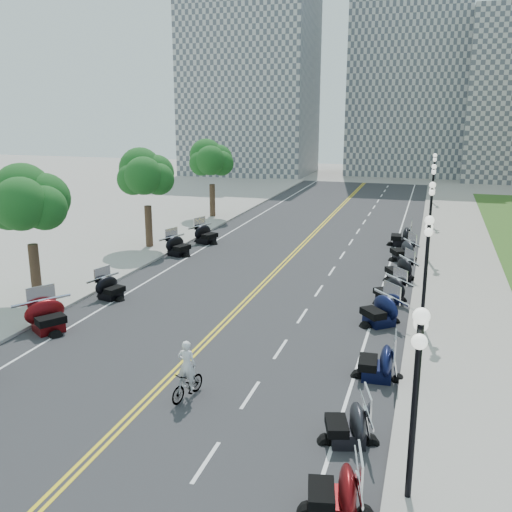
% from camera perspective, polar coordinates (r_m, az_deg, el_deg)
% --- Properties ---
extents(ground, '(160.00, 160.00, 0.00)m').
position_cam_1_polar(ground, '(24.41, -4.90, -8.37)').
color(ground, gray).
extents(road, '(16.00, 90.00, 0.01)m').
position_cam_1_polar(road, '(33.34, 1.57, -1.98)').
color(road, '#333335').
rests_on(road, ground).
extents(centerline_yellow_a, '(0.12, 90.00, 0.00)m').
position_cam_1_polar(centerline_yellow_a, '(33.37, 1.37, -1.95)').
color(centerline_yellow_a, yellow).
rests_on(centerline_yellow_a, road).
extents(centerline_yellow_b, '(0.12, 90.00, 0.00)m').
position_cam_1_polar(centerline_yellow_b, '(33.30, 1.77, -1.98)').
color(centerline_yellow_b, yellow).
rests_on(centerline_yellow_b, road).
extents(edge_line_north, '(0.12, 90.00, 0.00)m').
position_cam_1_polar(edge_line_north, '(32.28, 12.58, -2.88)').
color(edge_line_north, white).
rests_on(edge_line_north, road).
extents(edge_line_south, '(0.12, 90.00, 0.00)m').
position_cam_1_polar(edge_line_south, '(35.53, -8.41, -1.07)').
color(edge_line_south, white).
rests_on(edge_line_south, road).
extents(lane_dash_4, '(0.12, 2.00, 0.00)m').
position_cam_1_polar(lane_dash_4, '(16.80, -5.03, -19.83)').
color(lane_dash_4, white).
rests_on(lane_dash_4, road).
extents(lane_dash_5, '(0.12, 2.00, 0.00)m').
position_cam_1_polar(lane_dash_5, '(20.01, -0.58, -13.70)').
color(lane_dash_5, white).
rests_on(lane_dash_5, road).
extents(lane_dash_6, '(0.12, 2.00, 0.00)m').
position_cam_1_polar(lane_dash_6, '(23.47, 2.46, -9.27)').
color(lane_dash_6, white).
rests_on(lane_dash_6, road).
extents(lane_dash_7, '(0.12, 2.00, 0.00)m').
position_cam_1_polar(lane_dash_7, '(27.07, 4.65, -5.98)').
color(lane_dash_7, white).
rests_on(lane_dash_7, road).
extents(lane_dash_8, '(0.12, 2.00, 0.00)m').
position_cam_1_polar(lane_dash_8, '(30.78, 6.30, -3.47)').
color(lane_dash_8, white).
rests_on(lane_dash_8, road).
extents(lane_dash_9, '(0.12, 2.00, 0.00)m').
position_cam_1_polar(lane_dash_9, '(34.55, 7.59, -1.50)').
color(lane_dash_9, white).
rests_on(lane_dash_9, road).
extents(lane_dash_10, '(0.12, 2.00, 0.00)m').
position_cam_1_polar(lane_dash_10, '(38.36, 8.62, 0.08)').
color(lane_dash_10, white).
rests_on(lane_dash_10, road).
extents(lane_dash_11, '(0.12, 2.00, 0.00)m').
position_cam_1_polar(lane_dash_11, '(42.21, 9.47, 1.38)').
color(lane_dash_11, white).
rests_on(lane_dash_11, road).
extents(lane_dash_12, '(0.12, 2.00, 0.00)m').
position_cam_1_polar(lane_dash_12, '(46.09, 10.17, 2.46)').
color(lane_dash_12, white).
rests_on(lane_dash_12, road).
extents(lane_dash_13, '(0.12, 2.00, 0.00)m').
position_cam_1_polar(lane_dash_13, '(49.98, 10.77, 3.37)').
color(lane_dash_13, white).
rests_on(lane_dash_13, road).
extents(lane_dash_14, '(0.12, 2.00, 0.00)m').
position_cam_1_polar(lane_dash_14, '(53.89, 11.28, 4.14)').
color(lane_dash_14, white).
rests_on(lane_dash_14, road).
extents(lane_dash_15, '(0.12, 2.00, 0.00)m').
position_cam_1_polar(lane_dash_15, '(57.81, 11.72, 4.81)').
color(lane_dash_15, white).
rests_on(lane_dash_15, road).
extents(lane_dash_16, '(0.12, 2.00, 0.00)m').
position_cam_1_polar(lane_dash_16, '(61.75, 12.10, 5.40)').
color(lane_dash_16, white).
rests_on(lane_dash_16, road).
extents(lane_dash_17, '(0.12, 2.00, 0.00)m').
position_cam_1_polar(lane_dash_17, '(65.69, 12.44, 5.92)').
color(lane_dash_17, white).
rests_on(lane_dash_17, road).
extents(lane_dash_18, '(0.12, 2.00, 0.00)m').
position_cam_1_polar(lane_dash_18, '(69.64, 12.75, 6.37)').
color(lane_dash_18, white).
rests_on(lane_dash_18, road).
extents(lane_dash_19, '(0.12, 2.00, 0.00)m').
position_cam_1_polar(lane_dash_19, '(73.59, 13.02, 6.78)').
color(lane_dash_19, white).
rests_on(lane_dash_19, road).
extents(sidewalk_north, '(5.00, 90.00, 0.15)m').
position_cam_1_polar(sidewalk_north, '(32.24, 19.87, -3.32)').
color(sidewalk_north, '#9E9991').
rests_on(sidewalk_north, ground).
extents(sidewalk_south, '(5.00, 90.00, 0.15)m').
position_cam_1_polar(sidewalk_south, '(37.44, -14.09, -0.46)').
color(sidewalk_south, '#9E9991').
rests_on(sidewalk_south, ground).
extents(distant_block_a, '(18.00, 14.00, 26.00)m').
position_cam_1_polar(distant_block_a, '(87.02, -0.56, 16.86)').
color(distant_block_a, gray).
rests_on(distant_block_a, ground).
extents(distant_block_b, '(16.00, 12.00, 30.00)m').
position_cam_1_polar(distant_block_b, '(89.07, 15.01, 17.63)').
color(distant_block_b, gray).
rests_on(distant_block_b, ground).
extents(street_lamp_1, '(0.50, 1.20, 4.90)m').
position_cam_1_polar(street_lamp_1, '(14.51, 15.56, -14.36)').
color(street_lamp_1, black).
rests_on(street_lamp_1, sidewalk_north).
extents(street_lamp_2, '(0.50, 1.20, 4.90)m').
position_cam_1_polar(street_lamp_2, '(25.71, 16.59, -1.61)').
color(street_lamp_2, black).
rests_on(street_lamp_2, sidewalk_north).
extents(street_lamp_3, '(0.50, 1.20, 4.90)m').
position_cam_1_polar(street_lamp_3, '(37.41, 16.98, 3.31)').
color(street_lamp_3, black).
rests_on(street_lamp_3, sidewalk_north).
extents(street_lamp_4, '(0.50, 1.20, 4.90)m').
position_cam_1_polar(street_lamp_4, '(49.26, 17.18, 5.87)').
color(street_lamp_4, black).
rests_on(street_lamp_4, sidewalk_north).
extents(street_lamp_5, '(0.50, 1.20, 4.90)m').
position_cam_1_polar(street_lamp_5, '(61.16, 17.31, 7.43)').
color(street_lamp_5, black).
rests_on(street_lamp_5, sidewalk_north).
extents(tree_2, '(4.80, 4.80, 9.20)m').
position_cam_1_polar(tree_2, '(29.80, -21.76, 4.37)').
color(tree_2, '#235619').
rests_on(tree_2, sidewalk_south).
extents(tree_3, '(4.80, 4.80, 9.20)m').
position_cam_1_polar(tree_3, '(39.73, -10.89, 7.45)').
color(tree_3, '#235619').
rests_on(tree_3, sidewalk_south).
extents(tree_4, '(4.80, 4.80, 9.20)m').
position_cam_1_polar(tree_4, '(50.57, -4.45, 9.13)').
color(tree_4, '#235619').
rests_on(tree_4, sidewalk_south).
extents(motorcycle_n_3, '(2.35, 2.35, 1.39)m').
position_cam_1_polar(motorcycle_n_3, '(14.78, 7.88, -22.10)').
color(motorcycle_n_3, '#590A0C').
rests_on(motorcycle_n_3, road).
extents(motorcycle_n_4, '(2.40, 2.40, 1.35)m').
position_cam_1_polar(motorcycle_n_4, '(17.42, 9.13, -16.03)').
color(motorcycle_n_4, black).
rests_on(motorcycle_n_4, road).
extents(motorcycle_n_5, '(2.18, 2.18, 1.45)m').
position_cam_1_polar(motorcycle_n_5, '(21.27, 12.05, -10.12)').
color(motorcycle_n_5, black).
rests_on(motorcycle_n_5, road).
extents(motorcycle_n_6, '(3.06, 3.06, 1.52)m').
position_cam_1_polar(motorcycle_n_6, '(26.29, 12.26, -5.19)').
color(motorcycle_n_6, black).
rests_on(motorcycle_n_6, road).
extents(motorcycle_n_7, '(2.83, 2.83, 1.41)m').
position_cam_1_polar(motorcycle_n_7, '(29.34, 13.24, -3.27)').
color(motorcycle_n_7, black).
rests_on(motorcycle_n_7, road).
extents(motorcycle_n_8, '(2.79, 2.79, 1.43)m').
position_cam_1_polar(motorcycle_n_8, '(33.23, 14.15, -1.20)').
color(motorcycle_n_8, black).
rests_on(motorcycle_n_8, road).
extents(motorcycle_n_9, '(2.78, 2.78, 1.45)m').
position_cam_1_polar(motorcycle_n_9, '(37.66, 14.48, 0.63)').
color(motorcycle_n_9, black).
rests_on(motorcycle_n_9, road).
extents(motorcycle_n_10, '(2.31, 2.31, 1.55)m').
position_cam_1_polar(motorcycle_n_10, '(41.68, 14.33, 2.03)').
color(motorcycle_n_10, black).
rests_on(motorcycle_n_10, road).
extents(motorcycle_s_5, '(3.10, 3.10, 1.57)m').
position_cam_1_polar(motorcycle_s_5, '(26.54, -20.12, -5.52)').
color(motorcycle_s_5, '#590A0C').
rests_on(motorcycle_s_5, road).
extents(motorcycle_s_6, '(2.29, 2.29, 1.30)m').
position_cam_1_polar(motorcycle_s_6, '(30.11, -14.36, -2.98)').
color(motorcycle_s_6, black).
rests_on(motorcycle_s_6, road).
extents(motorcycle_s_8, '(2.61, 2.61, 1.45)m').
position_cam_1_polar(motorcycle_s_8, '(38.10, -7.79, 1.12)').
color(motorcycle_s_8, black).
rests_on(motorcycle_s_8, road).
extents(motorcycle_s_9, '(2.70, 2.70, 1.49)m').
position_cam_1_polar(motorcycle_s_9, '(41.36, -5.01, 2.29)').
color(motorcycle_s_9, black).
rests_on(motorcycle_s_9, road).
extents(bicycle, '(0.85, 1.74, 1.01)m').
position_cam_1_polar(bicycle, '(19.74, -6.86, -12.63)').
color(bicycle, '#A51414').
rests_on(bicycle, road).
extents(cyclist_rider, '(0.63, 0.41, 1.73)m').
position_cam_1_polar(cyclist_rider, '(19.16, -6.99, -8.99)').
color(cyclist_rider, white).
rests_on(cyclist_rider, bicycle).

